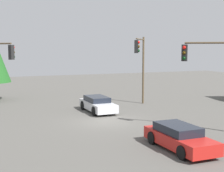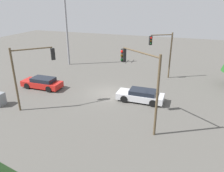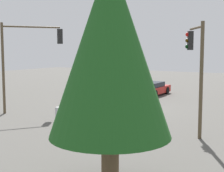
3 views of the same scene
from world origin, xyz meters
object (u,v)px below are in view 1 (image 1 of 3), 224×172
Objects in this scene: sedan_silver at (98,104)px; traffic_signal_cross at (141,59)px; traffic_signal_aux at (217,68)px; sedan_red at (179,137)px.

traffic_signal_cross reaches higher than sedan_silver.
traffic_signal_cross is (-4.38, -0.90, 3.62)m from sedan_silver.
traffic_signal_aux is at bearing 36.75° from traffic_signal_cross.
sedan_silver is 10.56m from traffic_signal_aux.
sedan_silver is 5.75m from traffic_signal_cross.
traffic_signal_cross is at bearing -108.43° from sedan_red.
sedan_silver is 0.79× the size of traffic_signal_aux.
traffic_signal_cross reaches higher than sedan_red.
sedan_red is at bearing 73.73° from traffic_signal_aux.
sedan_silver is at bearing -19.05° from traffic_signal_aux.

